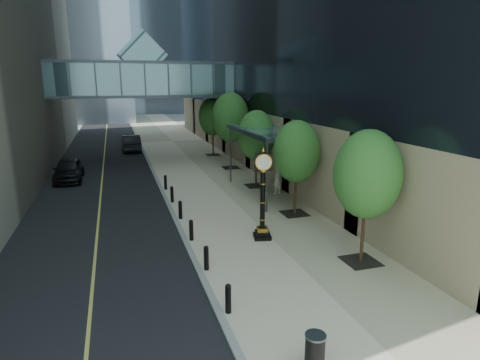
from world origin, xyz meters
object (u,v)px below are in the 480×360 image
(trash_bin, at_px, (315,352))
(pedestrian, at_px, (277,180))
(street_clock, at_px, (263,201))
(car_near, at_px, (69,170))
(car_far, at_px, (131,143))

(trash_bin, relative_size, pedestrian, 0.48)
(street_clock, distance_m, trash_bin, 9.06)
(pedestrian, xyz_separation_m, car_near, (-13.62, 8.28, -0.14))
(car_far, bearing_deg, trash_bin, 93.58)
(pedestrian, bearing_deg, trash_bin, 47.02)
(car_near, bearing_deg, car_far, 67.40)
(car_near, xyz_separation_m, car_far, (5.15, 12.37, 0.02))
(trash_bin, xyz_separation_m, car_far, (-2.96, 36.46, 0.37))
(trash_bin, distance_m, car_near, 25.43)
(car_near, relative_size, car_far, 0.94)
(pedestrian, relative_size, car_far, 0.36)
(street_clock, xyz_separation_m, pedestrian, (3.70, 7.05, -0.93))
(trash_bin, bearing_deg, car_near, 108.61)
(car_near, bearing_deg, trash_bin, -71.38)
(pedestrian, height_order, car_far, pedestrian)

